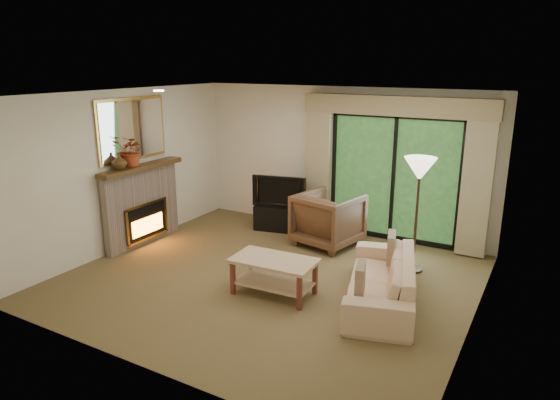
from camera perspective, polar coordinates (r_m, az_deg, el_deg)
The scene contains 22 objects.
floor at distance 7.28m, azimuth -1.18°, elevation -8.93°, with size 5.50×5.50×0.00m, color brown.
ceiling at distance 6.63m, azimuth -1.31°, elevation 11.96°, with size 5.50×5.50×0.00m, color silver.
wall_back at distance 9.02m, azimuth 6.95°, elevation 4.50°, with size 5.00×5.00×0.00m, color #F1E4CD.
wall_front at distance 4.96m, azimuth -16.27°, elevation -5.36°, with size 5.00×5.00×0.00m, color #F1E4CD.
wall_left at distance 8.55m, azimuth -17.31°, elevation 3.28°, with size 5.00×5.00×0.00m, color #F1E4CD.
wall_right at distance 5.97m, azimuth 22.08°, elevation -2.35°, with size 5.00×5.00×0.00m, color #F1E4CD.
fireplace at distance 8.74m, azimuth -15.50°, elevation -0.47°, with size 0.24×1.70×1.37m, color gray, non-canonical shape.
mirror at distance 8.55m, azimuth -16.52°, elevation 7.78°, with size 0.07×1.45×1.02m, color #BD9341, non-canonical shape.
sliding_door at distance 8.69m, azimuth 12.86°, elevation 2.44°, with size 2.26×0.10×2.16m, color black, non-canonical shape.
curtain_left at distance 9.04m, azimuth 4.48°, elevation 3.94°, with size 0.45×0.18×2.35m, color tan.
curtain_right at distance 8.29m, azimuth 21.61°, elevation 1.80°, with size 0.45×0.18×2.35m, color tan.
cornice at distance 8.42m, azimuth 13.18°, elevation 10.43°, with size 3.20×0.24×0.32m, color #9A865E.
media_console at distance 9.21m, azimuth 0.06°, elevation -2.03°, with size 0.92×0.42×0.46m, color black.
tv at distance 9.06m, azimuth 0.06°, elevation 1.09°, with size 1.00×0.13×0.57m, color black.
armchair at distance 8.44m, azimuth 5.54°, elevation -2.21°, with size 0.96×0.99×0.90m, color brown.
sofa at distance 6.66m, azimuth 11.49°, elevation -8.83°, with size 2.08×0.81×0.61m, color #DAB18B.
pillow_near at distance 6.07m, azimuth 9.15°, elevation -8.98°, with size 0.10×0.38×0.38m, color brown.
pillow_far at distance 7.12m, azimuth 12.59°, elevation -5.33°, with size 0.11×0.41×0.41m, color brown.
coffee_table at distance 6.72m, azimuth -0.70°, elevation -8.74°, with size 1.11×0.61×0.50m, color tan, non-canonical shape.
floor_lamp at distance 7.52m, azimuth 15.33°, elevation -1.71°, with size 0.46×0.46×1.71m, color #FFEBC7, non-canonical shape.
vase at distance 8.25m, azimuth -17.91°, elevation 4.20°, with size 0.24×0.24×0.25m, color #473115.
branches at distance 8.43m, azimuth -16.50°, elevation 5.37°, with size 0.44×0.38×0.49m, color #AF4221.
Camera 1 is at (3.40, -5.68, 3.03)m, focal length 32.00 mm.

